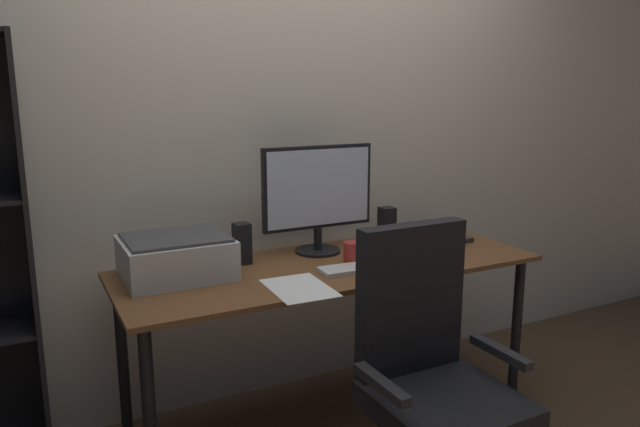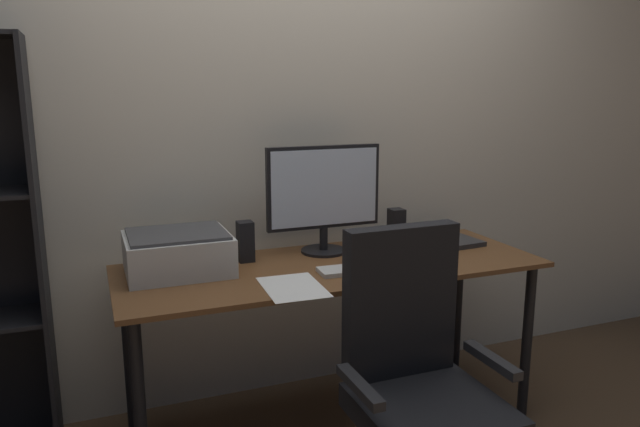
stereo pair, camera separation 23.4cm
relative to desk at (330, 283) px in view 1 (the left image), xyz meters
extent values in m
plane|color=#4C3826|center=(0.00, 0.00, -0.66)|extent=(12.00, 12.00, 0.00)
cube|color=beige|center=(0.00, 0.49, 0.64)|extent=(6.40, 0.10, 2.60)
cube|color=brown|center=(0.00, 0.00, 0.07)|extent=(1.74, 0.64, 0.02)
cylinder|color=black|center=(0.81, -0.26, -0.30)|extent=(0.04, 0.04, 0.72)
cylinder|color=black|center=(-0.81, 0.26, -0.30)|extent=(0.04, 0.04, 0.72)
cylinder|color=black|center=(0.81, 0.26, -0.30)|extent=(0.04, 0.04, 0.72)
cylinder|color=black|center=(0.03, 0.18, 0.09)|extent=(0.20, 0.20, 0.01)
cylinder|color=black|center=(0.03, 0.18, 0.15)|extent=(0.04, 0.04, 0.10)
cube|color=black|center=(0.03, 0.18, 0.38)|extent=(0.51, 0.03, 0.36)
cube|color=silver|center=(0.03, 0.17, 0.38)|extent=(0.48, 0.01, 0.33)
cube|color=silver|center=(0.04, -0.13, 0.09)|extent=(0.30, 0.12, 0.02)
cube|color=black|center=(0.25, -0.11, 0.10)|extent=(0.06, 0.10, 0.03)
cylinder|color=#B72D28|center=(0.08, -0.04, 0.13)|extent=(0.07, 0.07, 0.09)
cube|color=#B72D28|center=(0.13, -0.04, 0.13)|extent=(0.02, 0.01, 0.05)
cube|color=#2D2D30|center=(0.60, 0.09, 0.09)|extent=(0.34, 0.26, 0.02)
cube|color=black|center=(-0.32, 0.17, 0.17)|extent=(0.06, 0.07, 0.17)
cube|color=black|center=(0.39, 0.17, 0.17)|extent=(0.06, 0.07, 0.17)
cube|color=silver|center=(-0.61, 0.12, 0.16)|extent=(0.40, 0.34, 0.15)
cube|color=#424244|center=(-0.61, 0.12, 0.24)|extent=(0.37, 0.31, 0.01)
cube|color=white|center=(-0.25, -0.22, 0.08)|extent=(0.22, 0.31, 0.00)
cube|color=black|center=(0.03, -0.72, -0.21)|extent=(0.44, 0.44, 0.08)
cube|color=black|center=(0.03, -0.51, 0.09)|extent=(0.40, 0.07, 0.52)
cube|color=#232326|center=(-0.21, -0.71, -0.08)|extent=(0.04, 0.26, 0.03)
cube|color=#232326|center=(0.27, -0.70, -0.08)|extent=(0.04, 0.26, 0.03)
cube|color=black|center=(-1.10, 0.28, 0.17)|extent=(0.02, 0.28, 1.65)
camera|label=1|loc=(-1.13, -2.09, 0.80)|focal=33.53mm
camera|label=2|loc=(-0.92, -2.18, 0.80)|focal=33.53mm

